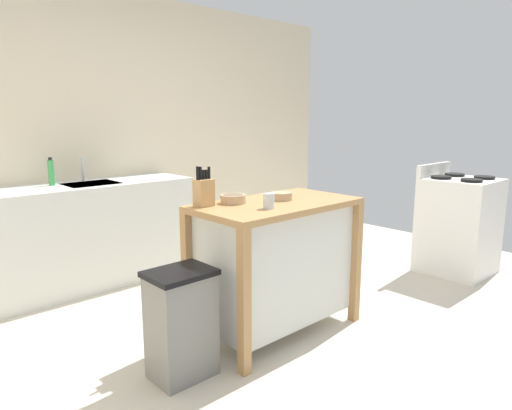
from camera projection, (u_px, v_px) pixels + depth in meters
ground_plane at (271, 348)px, 2.95m from camera, size 6.78×6.78×0.00m
wall_back at (104, 134)px, 4.34m from camera, size 5.78×0.10×2.60m
kitchen_island at (276, 260)px, 3.11m from camera, size 1.12×0.61×0.91m
knife_block at (204, 192)px, 2.87m from camera, size 0.11×0.09×0.25m
bowl_stoneware_deep at (282, 196)px, 3.10m from camera, size 0.14×0.14×0.05m
bowl_ceramic_wide at (233, 199)px, 2.98m from camera, size 0.17×0.17×0.06m
drinking_cup at (269, 201)px, 2.81m from camera, size 0.07×0.07×0.09m
trash_bin at (181, 324)px, 2.58m from camera, size 0.36×0.28×0.63m
sink_counter at (94, 233)px, 4.04m from camera, size 1.72×0.60×0.89m
sink_faucet at (83, 169)px, 4.03m from camera, size 0.02×0.02×0.22m
bottle_spray_cleaner at (51, 172)px, 3.81m from camera, size 0.05×0.05×0.23m
stove at (458, 225)px, 4.32m from camera, size 0.60×0.60×1.01m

